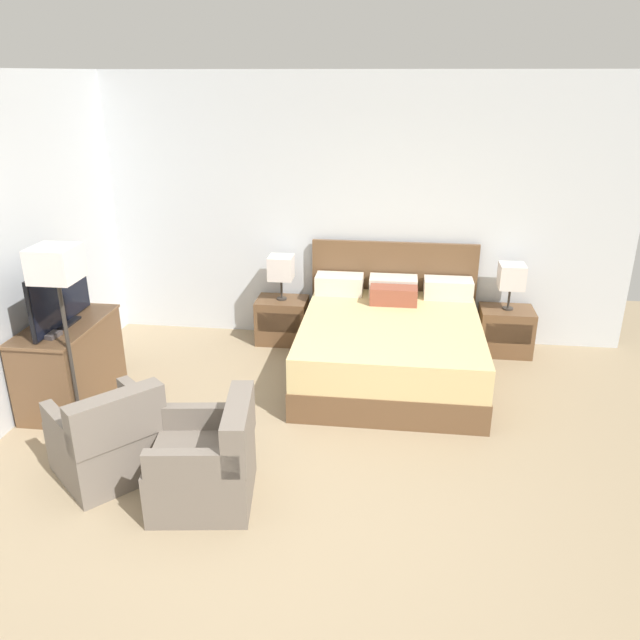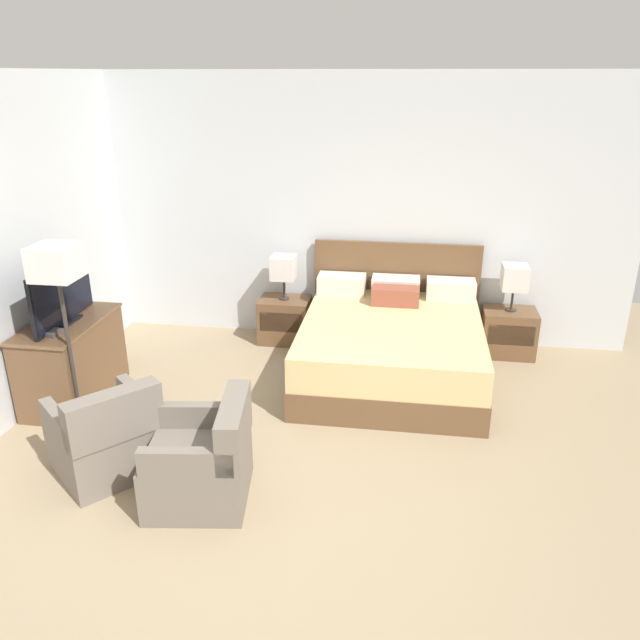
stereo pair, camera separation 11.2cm
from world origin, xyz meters
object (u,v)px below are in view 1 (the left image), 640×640
nightstand_left (282,320)px  table_lamp_left (281,268)px  dresser (70,362)px  book_red_cover (47,334)px  armchair_by_window (109,441)px  tv (60,296)px  nightstand_right (505,331)px  table_lamp_right (512,277)px  floor_lamp (57,278)px  armchair_companion (208,464)px  bed (390,345)px

nightstand_left → table_lamp_left: 0.61m
dresser → book_red_cover: book_red_cover is taller
book_red_cover → armchair_by_window: 1.22m
table_lamp_left → armchair_by_window: table_lamp_left is taller
tv → armchair_by_window: bearing=-51.5°
nightstand_right → book_red_cover: (-4.06, -1.87, 0.53)m
nightstand_left → table_lamp_right: (2.42, 0.00, 0.61)m
table_lamp_right → floor_lamp: bearing=-151.3°
table_lamp_left → armchair_companion: 2.87m
nightstand_right → tv: tv is taller
table_lamp_right → floor_lamp: (-3.77, -2.07, 0.49)m
dresser → armchair_companion: bearing=-36.7°
table_lamp_left → floor_lamp: 2.51m
nightstand_right → nightstand_left: bearing=180.0°
bed → table_lamp_right: bearing=30.3°
dresser → tv: (0.00, 0.01, 0.62)m
tv → table_lamp_right: bearing=21.3°
book_red_cover → floor_lamp: (0.29, -0.20, 0.57)m
bed → table_lamp_right: 1.50m
armchair_companion → floor_lamp: (-1.34, 0.75, 1.06)m
armchair_by_window → floor_lamp: bearing=133.6°
floor_lamp → table_lamp_left: bearing=56.9°
table_lamp_left → armchair_by_window: bearing=-107.2°
tv → armchair_companion: bearing=-36.8°
book_red_cover → nightstand_left: bearing=48.8°
armchair_by_window → armchair_companion: size_ratio=1.25×
table_lamp_left → table_lamp_right: size_ratio=1.00×
nightstand_left → bed: bearing=-30.2°
nightstand_right → armchair_by_window: (-3.23, -2.62, 0.04)m
nightstand_right → book_red_cover: book_red_cover is taller
bed → table_lamp_left: bearing=149.7°
nightstand_left → floor_lamp: 2.70m
table_lamp_left → armchair_companion: size_ratio=0.63×
bed → book_red_cover: size_ratio=10.17×
nightstand_left → armchair_companion: 2.81m
table_lamp_right → armchair_companion: table_lamp_right is taller
table_lamp_left → armchair_by_window: size_ratio=0.51×
nightstand_left → armchair_by_window: bearing=-107.2°
armchair_companion → floor_lamp: floor_lamp is taller
table_lamp_left → table_lamp_right: (2.42, 0.00, 0.00)m
nightstand_left → book_red_cover: (-1.64, -1.87, 0.53)m
nightstand_right → dresser: 4.37m
nightstand_right → table_lamp_right: 0.61m
bed → dresser: size_ratio=1.83×
book_red_cover → armchair_companion: 1.95m
dresser → armchair_companion: 2.05m
nightstand_right → tv: size_ratio=0.60×
table_lamp_left → bed: bearing=-30.3°
table_lamp_right → tv: tv is taller
table_lamp_right → armchair_by_window: table_lamp_right is taller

